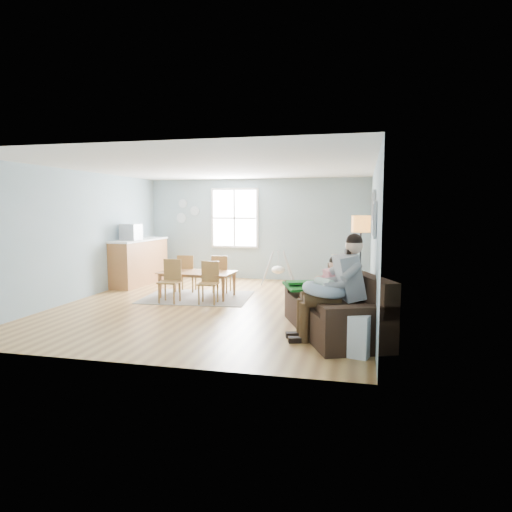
% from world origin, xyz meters
% --- Properties ---
extents(room, '(8.40, 9.40, 3.90)m').
position_xyz_m(room, '(0.00, 0.00, 2.42)').
color(room, olive).
extents(window, '(1.32, 0.08, 1.62)m').
position_xyz_m(window, '(-0.60, 3.46, 1.65)').
color(window, silver).
rests_on(window, room).
extents(pictures, '(0.05, 1.34, 0.74)m').
position_xyz_m(pictures, '(2.97, -1.05, 1.85)').
color(pictures, silver).
rests_on(pictures, room).
extents(wall_plates, '(0.67, 0.02, 0.66)m').
position_xyz_m(wall_plates, '(-2.00, 3.47, 1.83)').
color(wall_plates, '#A3B5C4').
rests_on(wall_plates, room).
extents(sofa, '(1.82, 2.55, 0.95)m').
position_xyz_m(sofa, '(2.45, -1.48, 0.34)').
color(sofa, black).
rests_on(sofa, room).
extents(green_throw, '(1.30, 1.18, 0.04)m').
position_xyz_m(green_throw, '(2.07, -0.79, 0.60)').
color(green_throw, '#125118').
rests_on(green_throw, sofa).
extents(beige_pillow, '(0.32, 0.57, 0.55)m').
position_xyz_m(beige_pillow, '(2.45, -0.82, 0.86)').
color(beige_pillow, beige).
rests_on(beige_pillow, sofa).
extents(father, '(1.18, 0.74, 1.56)m').
position_xyz_m(father, '(2.45, -1.84, 0.83)').
color(father, gray).
rests_on(father, sofa).
extents(nursing_pillow, '(0.83, 0.82, 0.26)m').
position_xyz_m(nursing_pillow, '(2.28, -1.91, 0.74)').
color(nursing_pillow, '#AABED5').
rests_on(nursing_pillow, father).
extents(infant, '(0.34, 0.41, 0.16)m').
position_xyz_m(infant, '(2.26, -1.88, 0.84)').
color(infant, silver).
rests_on(infant, nursing_pillow).
extents(toddler, '(0.63, 0.47, 0.92)m').
position_xyz_m(toddler, '(2.29, -1.31, 0.80)').
color(toddler, silver).
rests_on(toddler, sofa).
extents(floor_lamp, '(0.36, 0.36, 1.78)m').
position_xyz_m(floor_lamp, '(2.76, 0.49, 1.47)').
color(floor_lamp, black).
rests_on(floor_lamp, room).
extents(storage_cube, '(0.60, 0.56, 0.55)m').
position_xyz_m(storage_cube, '(2.69, -2.46, 0.28)').
color(storage_cube, white).
rests_on(storage_cube, room).
extents(rug, '(2.39, 1.90, 0.01)m').
position_xyz_m(rug, '(-0.65, 0.67, 0.01)').
color(rug, '#9C958E').
rests_on(rug, room).
extents(dining_table, '(1.61, 0.94, 0.56)m').
position_xyz_m(dining_table, '(-0.65, 0.67, 0.28)').
color(dining_table, olive).
rests_on(dining_table, rug).
extents(chair_sw, '(0.40, 0.40, 0.88)m').
position_xyz_m(chair_sw, '(-1.00, 0.08, 0.49)').
color(chair_sw, olive).
rests_on(chair_sw, rug).
extents(chair_se, '(0.42, 0.42, 0.85)m').
position_xyz_m(chair_se, '(-0.20, 0.15, 0.48)').
color(chair_se, olive).
rests_on(chair_se, rug).
extents(chair_nw, '(0.44, 0.44, 0.86)m').
position_xyz_m(chair_nw, '(-1.10, 1.19, 0.48)').
color(chair_nw, olive).
rests_on(chair_nw, rug).
extents(chair_ne, '(0.39, 0.39, 0.86)m').
position_xyz_m(chair_ne, '(-0.30, 1.26, 0.48)').
color(chair_ne, olive).
rests_on(chair_ne, rug).
extents(counter, '(0.69, 2.07, 1.14)m').
position_xyz_m(counter, '(-2.70, 2.00, 0.58)').
color(counter, olive).
rests_on(counter, room).
extents(monitor, '(0.45, 0.43, 0.39)m').
position_xyz_m(monitor, '(-2.70, 1.61, 1.34)').
color(monitor, '#A7A6AB').
rests_on(monitor, counter).
extents(baby_swing, '(0.92, 0.93, 0.84)m').
position_xyz_m(baby_swing, '(0.72, 2.85, 0.38)').
color(baby_swing, '#A7A6AB').
rests_on(baby_swing, room).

